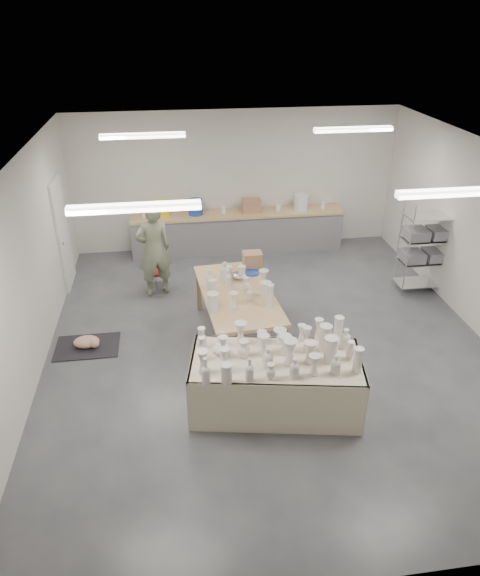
{
  "coord_description": "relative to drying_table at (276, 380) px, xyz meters",
  "views": [
    {
      "loc": [
        -1.42,
        -6.74,
        4.78
      ],
      "look_at": [
        -0.46,
        0.02,
        1.05
      ],
      "focal_mm": 32.0,
      "sensor_mm": 36.0,
      "label": 1
    }
  ],
  "objects": [
    {
      "name": "room",
      "position": [
        0.09,
        1.56,
        1.62
      ],
      "size": [
        8.0,
        8.02,
        3.0
      ],
      "color": "#424449",
      "rests_on": "ground"
    },
    {
      "name": "back_counter",
      "position": [
        0.19,
        5.15,
        0.05
      ],
      "size": [
        4.6,
        0.6,
        1.24
      ],
      "color": "tan",
      "rests_on": "ground"
    },
    {
      "name": "wire_shelf",
      "position": [
        3.4,
        2.87,
        0.48
      ],
      "size": [
        0.88,
        0.48,
        1.8
      ],
      "color": "silver",
      "rests_on": "ground"
    },
    {
      "name": "drying_table",
      "position": [
        0.0,
        0.0,
        0.0
      ],
      "size": [
        2.38,
        1.44,
        1.16
      ],
      "rotation": [
        0.0,
        0.0,
        -0.18
      ],
      "color": "olive",
      "rests_on": "ground"
    },
    {
      "name": "work_table",
      "position": [
        -0.24,
        1.85,
        0.39
      ],
      "size": [
        1.27,
        2.26,
        1.2
      ],
      "rotation": [
        0.0,
        0.0,
        0.09
      ],
      "color": "tan",
      "rests_on": "ground"
    },
    {
      "name": "rug",
      "position": [
        -2.7,
        1.78,
        -0.43
      ],
      "size": [
        1.0,
        0.7,
        0.02
      ],
      "primitive_type": "cube",
      "color": "black",
      "rests_on": "ground"
    },
    {
      "name": "cat",
      "position": [
        -2.68,
        1.77,
        -0.33
      ],
      "size": [
        0.42,
        0.31,
        0.17
      ],
      "rotation": [
        0.0,
        0.0,
        -0.03
      ],
      "color": "white",
      "rests_on": "rug"
    },
    {
      "name": "potter",
      "position": [
        -1.59,
        3.43,
        0.47
      ],
      "size": [
        0.76,
        0.61,
        1.81
      ],
      "primitive_type": "imported",
      "rotation": [
        0.0,
        0.0,
        3.45
      ],
      "color": "gray",
      "rests_on": "ground"
    },
    {
      "name": "red_stool",
      "position": [
        -1.59,
        3.7,
        -0.15
      ],
      "size": [
        0.45,
        0.45,
        0.32
      ],
      "rotation": [
        0.0,
        0.0,
        0.4
      ],
      "color": "#A5171C",
      "rests_on": "ground"
    }
  ]
}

